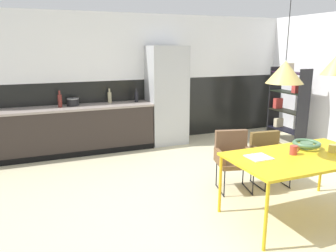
% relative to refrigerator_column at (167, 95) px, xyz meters
% --- Properties ---
extents(ground_plane, '(9.26, 9.26, 0.00)m').
position_rel_refrigerator_column_xyz_m(ground_plane, '(-0.54, -3.14, -0.99)').
color(ground_plane, beige).
extents(back_wall_splashback_dark, '(7.08, 0.12, 1.30)m').
position_rel_refrigerator_column_xyz_m(back_wall_splashback_dark, '(-0.54, 0.36, -0.34)').
color(back_wall_splashback_dark, black).
rests_on(back_wall_splashback_dark, ground).
extents(back_wall_panel_upper, '(7.08, 0.12, 1.30)m').
position_rel_refrigerator_column_xyz_m(back_wall_panel_upper, '(-0.54, 0.36, 0.96)').
color(back_wall_panel_upper, white).
rests_on(back_wall_panel_upper, back_wall_splashback_dark).
extents(kitchen_counter, '(3.56, 0.63, 0.88)m').
position_rel_refrigerator_column_xyz_m(kitchen_counter, '(-2.16, -0.00, -0.55)').
color(kitchen_counter, '#2F2724').
rests_on(kitchen_counter, ground).
extents(refrigerator_column, '(0.76, 0.60, 1.98)m').
position_rel_refrigerator_column_xyz_m(refrigerator_column, '(0.00, 0.00, 0.00)').
color(refrigerator_column, '#ADAFB2').
rests_on(refrigerator_column, ground).
extents(dining_table, '(1.67, 0.93, 0.75)m').
position_rel_refrigerator_column_xyz_m(dining_table, '(0.26, -3.48, -0.28)').
color(dining_table, gold).
rests_on(dining_table, ground).
extents(armchair_far_side, '(0.52, 0.51, 0.75)m').
position_rel_refrigerator_column_xyz_m(armchair_far_side, '(0.57, -2.55, -0.50)').
color(armchair_far_side, brown).
rests_on(armchair_far_side, ground).
extents(armchair_facing_counter, '(0.58, 0.57, 0.82)m').
position_rel_refrigerator_column_xyz_m(armchair_facing_counter, '(-0.01, -2.51, -0.48)').
color(armchair_facing_counter, brown).
rests_on(armchair_facing_counter, ground).
extents(fruit_bowl, '(0.33, 0.33, 0.09)m').
position_rel_refrigerator_column_xyz_m(fruit_bowl, '(0.52, -3.28, -0.18)').
color(fruit_bowl, '#4C704C').
rests_on(fruit_bowl, dining_table).
extents(open_book, '(0.25, 0.24, 0.02)m').
position_rel_refrigerator_column_xyz_m(open_book, '(-0.24, -3.36, -0.23)').
color(open_book, white).
rests_on(open_book, dining_table).
extents(mug_glass_clear, '(0.13, 0.09, 0.11)m').
position_rel_refrigerator_column_xyz_m(mug_glass_clear, '(0.21, -3.41, -0.19)').
color(mug_glass_clear, '#B23D33').
rests_on(mug_glass_clear, dining_table).
extents(mug_wide_latte, '(0.13, 0.09, 0.09)m').
position_rel_refrigerator_column_xyz_m(mug_wide_latte, '(0.69, -3.52, -0.19)').
color(mug_wide_latte, gold).
rests_on(mug_wide_latte, dining_table).
extents(cooking_pot, '(0.22, 0.22, 0.16)m').
position_rel_refrigerator_column_xyz_m(cooking_pot, '(-1.85, 0.10, -0.04)').
color(cooking_pot, black).
rests_on(cooking_pot, kitchen_counter).
extents(bottle_vinegar_dark, '(0.07, 0.07, 0.28)m').
position_rel_refrigerator_column_xyz_m(bottle_vinegar_dark, '(-1.14, 0.18, 0.01)').
color(bottle_vinegar_dark, tan).
rests_on(bottle_vinegar_dark, kitchen_counter).
extents(bottle_oil_tall, '(0.07, 0.07, 0.31)m').
position_rel_refrigerator_column_xyz_m(bottle_oil_tall, '(-2.08, 0.02, 0.02)').
color(bottle_oil_tall, maroon).
rests_on(bottle_oil_tall, kitchen_counter).
extents(bottle_spice_small, '(0.07, 0.07, 0.27)m').
position_rel_refrigerator_column_xyz_m(bottle_spice_small, '(-0.62, 0.07, 0.01)').
color(bottle_spice_small, black).
rests_on(bottle_spice_small, kitchen_counter).
extents(open_shelf_unit, '(0.30, 0.88, 1.63)m').
position_rel_refrigerator_column_xyz_m(open_shelf_unit, '(2.36, -0.85, -0.15)').
color(open_shelf_unit, black).
rests_on(open_shelf_unit, ground).
extents(pendant_lamp_over_table_near, '(0.39, 0.39, 0.97)m').
position_rel_refrigerator_column_xyz_m(pendant_lamp_over_table_near, '(-0.07, -3.48, 0.71)').
color(pendant_lamp_over_table_near, black).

